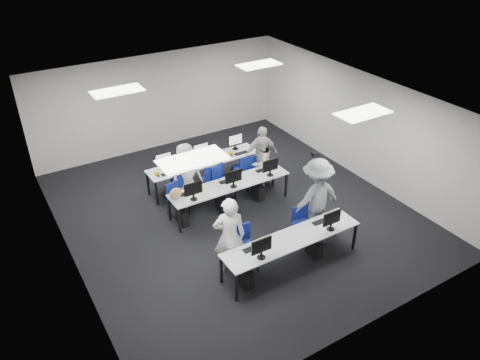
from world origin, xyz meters
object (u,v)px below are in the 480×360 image
chair_4 (252,179)px  student_1 (261,162)px  desk_mid (230,185)px  student_3 (261,155)px  student_2 (186,174)px  chair_3 (223,189)px  photographer (316,197)px  chair_0 (244,255)px  chair_6 (212,185)px  chair_7 (242,173)px  desk_front (292,240)px  chair_1 (303,232)px  chair_2 (178,205)px  chair_5 (180,192)px  student_0 (229,236)px

chair_4 → student_1: bearing=8.4°
desk_mid → student_3: 1.59m
student_2 → student_1: bearing=-13.0°
chair_3 → photographer: (1.13, -2.38, 0.67)m
chair_0 → chair_6: bearing=81.5°
chair_7 → photographer: (0.26, -2.84, 0.69)m
desk_front → chair_0: size_ratio=3.23×
desk_mid → student_1: 1.39m
chair_1 → chair_7: size_ratio=0.99×
chair_2 → student_1: size_ratio=0.57×
desk_mid → chair_5: chair_5 is taller
desk_front → student_2: (-0.81, 3.40, 0.16)m
chair_0 → chair_6: size_ratio=1.04×
desk_front → chair_5: chair_5 is taller
chair_3 → desk_mid: bearing=-117.0°
student_0 → chair_5: bearing=-72.4°
chair_2 → student_1: 2.59m
photographer → desk_mid: bearing=-54.6°
chair_7 → student_0: (-2.16, -3.01, 0.64)m
desk_mid → student_2: (-0.81, 0.80, 0.16)m
student_2 → student_3: 2.23m
chair_5 → photographer: bearing=-44.5°
chair_2 → student_2: (0.45, 0.34, 0.58)m
desk_mid → chair_7: size_ratio=3.59×
chair_1 → student_2: 3.31m
chair_6 → chair_7: bearing=22.5°
student_1 → photographer: photographer is taller
chair_6 → student_1: bearing=4.0°
chair_3 → chair_6: size_ratio=0.99×
chair_5 → student_2: size_ratio=0.53×
desk_mid → student_3: (1.42, 0.72, 0.16)m
chair_1 → student_2: bearing=126.1°
chair_1 → chair_4: size_ratio=1.01×
chair_1 → student_3: 2.93m
student_0 → student_2: size_ratio=1.09×
chair_1 → desk_front: bearing=-136.1°
chair_0 → chair_4: bearing=61.3°
chair_3 → student_0: student_0 is taller
student_1 → chair_0: bearing=25.9°
desk_mid → student_0: bearing=-120.4°
chair_4 → student_1: 0.54m
desk_front → chair_5: size_ratio=3.55×
chair_1 → student_2: (-1.54, 2.88, 0.57)m
chair_6 → photographer: size_ratio=0.49×
chair_0 → chair_4: chair_0 is taller
chair_6 → chair_7: chair_6 is taller
chair_2 → chair_3: chair_3 is taller
chair_3 → student_1: (1.22, 0.06, 0.44)m
desk_front → student_1: student_1 is taller
desk_mid → photographer: 2.26m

